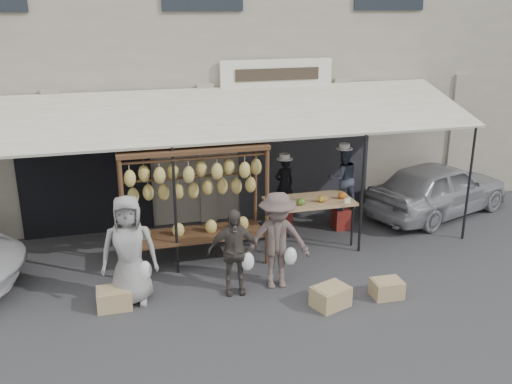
# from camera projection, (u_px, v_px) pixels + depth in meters

# --- Properties ---
(ground_plane) EXTENTS (90.00, 90.00, 0.00)m
(ground_plane) POSITION_uv_depth(u_px,v_px,m) (249.00, 296.00, 9.36)
(ground_plane) COLOR #2D2D30
(shophouse) EXTENTS (24.00, 6.15, 7.30)m
(shophouse) POSITION_uv_depth(u_px,v_px,m) (182.00, 41.00, 14.12)
(shophouse) COLOR #9F9482
(shophouse) RESTS_ON ground_plane
(awning) EXTENTS (10.00, 2.35, 2.92)m
(awning) POSITION_uv_depth(u_px,v_px,m) (218.00, 115.00, 10.62)
(awning) COLOR beige
(awning) RESTS_ON ground_plane
(banana_rack) EXTENTS (2.60, 0.90, 2.24)m
(banana_rack) POSITION_uv_depth(u_px,v_px,m) (194.00, 182.00, 10.01)
(banana_rack) COLOR #4A2B1B
(banana_rack) RESTS_ON ground_plane
(produce_table) EXTENTS (1.70, 0.90, 1.04)m
(produce_table) POSITION_uv_depth(u_px,v_px,m) (310.00, 202.00, 11.12)
(produce_table) COLOR tan
(produce_table) RESTS_ON ground_plane
(vendor_left) EXTENTS (0.46, 0.34, 1.15)m
(vendor_left) POSITION_uv_depth(u_px,v_px,m) (284.00, 184.00, 11.75)
(vendor_left) COLOR black
(vendor_left) RESTS_ON stool_left
(vendor_right) EXTENTS (0.65, 0.51, 1.33)m
(vendor_right) POSITION_uv_depth(u_px,v_px,m) (343.00, 178.00, 11.76)
(vendor_right) COLOR #333949
(vendor_right) RESTS_ON stool_right
(customer_left) EXTENTS (0.93, 0.65, 1.80)m
(customer_left) POSITION_uv_depth(u_px,v_px,m) (129.00, 250.00, 8.90)
(customer_left) COLOR gray
(customer_left) RESTS_ON ground_plane
(customer_mid) EXTENTS (0.89, 0.46, 1.46)m
(customer_mid) POSITION_uv_depth(u_px,v_px,m) (234.00, 252.00, 9.25)
(customer_mid) COLOR #433C37
(customer_mid) RESTS_ON ground_plane
(customer_right) EXTENTS (1.14, 0.74, 1.67)m
(customer_right) POSITION_uv_depth(u_px,v_px,m) (277.00, 241.00, 9.41)
(customer_right) COLOR brown
(customer_right) RESTS_ON ground_plane
(stool_left) EXTENTS (0.32, 0.32, 0.42)m
(stool_left) POSITION_uv_depth(u_px,v_px,m) (284.00, 220.00, 12.00)
(stool_left) COLOR maroon
(stool_left) RESTS_ON ground_plane
(stool_right) EXTENTS (0.35, 0.35, 0.45)m
(stool_right) POSITION_uv_depth(u_px,v_px,m) (341.00, 219.00, 12.05)
(stool_right) COLOR maroon
(stool_right) RESTS_ON ground_plane
(crate_near_a) EXTENTS (0.66, 0.58, 0.33)m
(crate_near_a) POSITION_uv_depth(u_px,v_px,m) (331.00, 297.00, 9.00)
(crate_near_a) COLOR tan
(crate_near_a) RESTS_ON ground_plane
(crate_near_b) EXTENTS (0.50, 0.38, 0.29)m
(crate_near_b) POSITION_uv_depth(u_px,v_px,m) (387.00, 288.00, 9.29)
(crate_near_b) COLOR tan
(crate_near_b) RESTS_ON ground_plane
(crate_far) EXTENTS (0.53, 0.41, 0.32)m
(crate_far) POSITION_uv_depth(u_px,v_px,m) (114.00, 298.00, 8.95)
(crate_far) COLOR tan
(crate_far) RESTS_ON ground_plane
(sedan) EXTENTS (3.89, 2.59, 1.23)m
(sedan) POSITION_uv_depth(u_px,v_px,m) (439.00, 188.00, 12.74)
(sedan) COLOR gray
(sedan) RESTS_ON ground_plane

